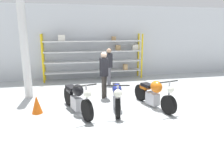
% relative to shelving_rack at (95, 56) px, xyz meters
% --- Properties ---
extents(ground_plane, '(30.00, 30.00, 0.00)m').
position_rel_shelving_rack_xyz_m(ground_plane, '(-0.05, -4.34, -1.18)').
color(ground_plane, '#B2B7B7').
extents(back_wall, '(30.00, 0.08, 3.60)m').
position_rel_shelving_rack_xyz_m(back_wall, '(-0.05, 0.37, 0.62)').
color(back_wall, silver).
rests_on(back_wall, ground_plane).
extents(shelving_rack, '(4.91, 0.63, 2.23)m').
position_rel_shelving_rack_xyz_m(shelving_rack, '(0.00, 0.00, 0.00)').
color(shelving_rack, yellow).
rests_on(shelving_rack, ground_plane).
extents(support_pillar, '(0.28, 0.28, 3.60)m').
position_rel_shelving_rack_xyz_m(support_pillar, '(-2.88, -2.49, 0.62)').
color(support_pillar, silver).
rests_on(support_pillar, ground_plane).
extents(motorcycle_black, '(0.89, 2.06, 1.01)m').
position_rel_shelving_rack_xyz_m(motorcycle_black, '(-1.23, -4.43, -0.73)').
color(motorcycle_black, black).
rests_on(motorcycle_black, ground_plane).
extents(motorcycle_blue, '(0.74, 2.06, 0.95)m').
position_rel_shelving_rack_xyz_m(motorcycle_blue, '(0.00, -4.40, -0.75)').
color(motorcycle_blue, black).
rests_on(motorcycle_blue, ground_plane).
extents(motorcycle_orange, '(0.79, 2.02, 1.00)m').
position_rel_shelving_rack_xyz_m(motorcycle_orange, '(1.21, -4.48, -0.75)').
color(motorcycle_orange, black).
rests_on(motorcycle_orange, ground_plane).
extents(person_browsing, '(0.42, 0.42, 1.63)m').
position_rel_shelving_rack_xyz_m(person_browsing, '(0.41, -1.28, -0.23)').
color(person_browsing, '#595960').
rests_on(person_browsing, ground_plane).
extents(person_near_rack, '(0.43, 0.43, 1.68)m').
position_rel_shelving_rack_xyz_m(person_near_rack, '(-0.16, -3.14, -0.20)').
color(person_near_rack, '#38332D').
rests_on(person_near_rack, ground_plane).
extents(traffic_cone, '(0.32, 0.32, 0.55)m').
position_rel_shelving_rack_xyz_m(traffic_cone, '(-2.41, -4.24, -0.91)').
color(traffic_cone, orange).
rests_on(traffic_cone, ground_plane).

